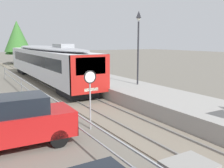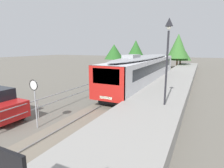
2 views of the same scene
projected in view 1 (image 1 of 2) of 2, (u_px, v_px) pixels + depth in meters
name	position (u px, v px, depth m)	size (l,w,h in m)	color
ground_plane	(23.00, 91.00, 20.91)	(160.00, 160.00, 0.00)	#6B665B
track_rails	(58.00, 87.00, 22.41)	(3.20, 60.00, 0.14)	slate
commuter_train	(46.00, 61.00, 24.91)	(2.82, 20.60, 3.74)	silver
station_platform	(91.00, 80.00, 23.97)	(3.90, 60.00, 0.90)	#999691
platform_lamp_mid_platform	(138.00, 34.00, 18.24)	(0.34, 0.34, 5.35)	#232328
speed_limit_sign	(90.00, 85.00, 11.51)	(0.61, 0.10, 2.81)	#9EA0A5
carpark_fence	(59.00, 108.00, 12.12)	(0.06, 36.06, 1.25)	#9EA0A5
parked_suv_red	(12.00, 121.00, 9.67)	(4.66, 2.05, 2.04)	red
tree_distant_left	(18.00, 44.00, 44.84)	(4.64, 4.64, 5.35)	brown
tree_distant_centre	(17.00, 36.00, 42.70)	(4.42, 4.42, 7.51)	brown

